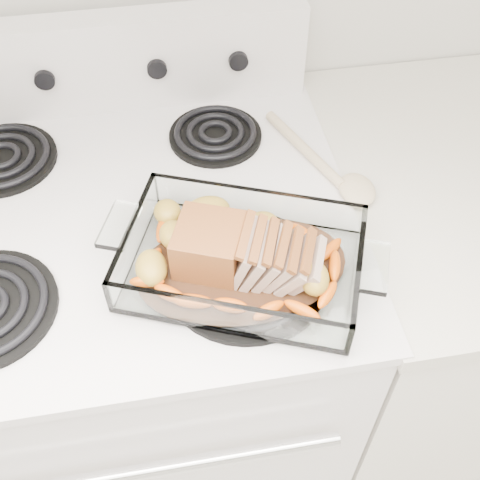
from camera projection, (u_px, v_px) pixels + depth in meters
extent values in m
cube|color=white|center=(148.00, 357.00, 1.35)|extent=(0.76, 0.65, 0.92)
cylinder|color=silver|center=(144.00, 471.00, 0.91)|extent=(0.61, 0.02, 0.02)
cube|color=white|center=(116.00, 217.00, 0.99)|extent=(0.78, 0.67, 0.02)
cube|color=white|center=(101.00, 64.00, 1.10)|extent=(0.76, 0.06, 0.18)
cylinder|color=black|center=(246.00, 273.00, 0.90)|extent=(0.25, 0.25, 0.01)
cylinder|color=black|center=(3.00, 159.00, 1.06)|extent=(0.19, 0.19, 0.01)
cylinder|color=black|center=(215.00, 136.00, 1.10)|extent=(0.17, 0.17, 0.01)
cylinder|color=black|center=(45.00, 79.00, 1.07)|extent=(0.04, 0.02, 0.04)
cylinder|color=black|center=(157.00, 68.00, 1.09)|extent=(0.04, 0.02, 0.04)
cylinder|color=black|center=(238.00, 60.00, 1.11)|extent=(0.04, 0.02, 0.04)
cube|color=white|center=(429.00, 317.00, 1.43)|extent=(0.55, 0.65, 0.90)
cube|color=white|center=(242.00, 269.00, 0.89)|extent=(0.34, 0.22, 0.01)
cube|color=white|center=(256.00, 317.00, 0.80)|extent=(0.34, 0.01, 0.06)
cube|color=white|center=(231.00, 203.00, 0.93)|extent=(0.34, 0.01, 0.06)
cube|color=white|center=(128.00, 271.00, 0.85)|extent=(0.01, 0.22, 0.06)
cube|color=white|center=(352.00, 241.00, 0.88)|extent=(0.01, 0.22, 0.06)
cylinder|color=#371F12|center=(242.00, 267.00, 0.89)|extent=(0.19, 0.19, 0.00)
cube|color=brown|center=(209.00, 256.00, 0.85)|extent=(0.09, 0.09, 0.08)
cube|color=tan|center=(245.00, 252.00, 0.86)|extent=(0.03, 0.09, 0.07)
cube|color=tan|center=(258.00, 251.00, 0.86)|extent=(0.04, 0.09, 0.07)
cube|color=tan|center=(270.00, 250.00, 0.87)|extent=(0.04, 0.09, 0.06)
cube|color=tan|center=(282.00, 249.00, 0.87)|extent=(0.04, 0.08, 0.06)
cube|color=tan|center=(293.00, 248.00, 0.87)|extent=(0.04, 0.08, 0.06)
cube|color=tan|center=(305.00, 247.00, 0.88)|extent=(0.05, 0.08, 0.05)
ellipsoid|color=#D1540B|center=(157.00, 317.00, 0.82)|extent=(0.05, 0.02, 0.02)
ellipsoid|color=#D1540B|center=(323.00, 293.00, 0.85)|extent=(0.05, 0.02, 0.02)
ellipsoid|color=#D1540B|center=(332.00, 242.00, 0.91)|extent=(0.05, 0.02, 0.02)
ellipsoid|color=#D1540B|center=(145.00, 257.00, 0.89)|extent=(0.05, 0.02, 0.02)
ellipsoid|color=#B18726|center=(142.00, 235.00, 0.90)|extent=(0.06, 0.05, 0.04)
ellipsoid|color=#B18726|center=(245.00, 217.00, 0.93)|extent=(0.06, 0.05, 0.04)
ellipsoid|color=#B18726|center=(321.00, 259.00, 0.87)|extent=(0.06, 0.05, 0.04)
cylinder|color=beige|center=(304.00, 148.00, 1.07)|extent=(0.10, 0.21, 0.02)
ellipsoid|color=beige|center=(357.00, 190.00, 1.00)|extent=(0.06, 0.08, 0.02)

